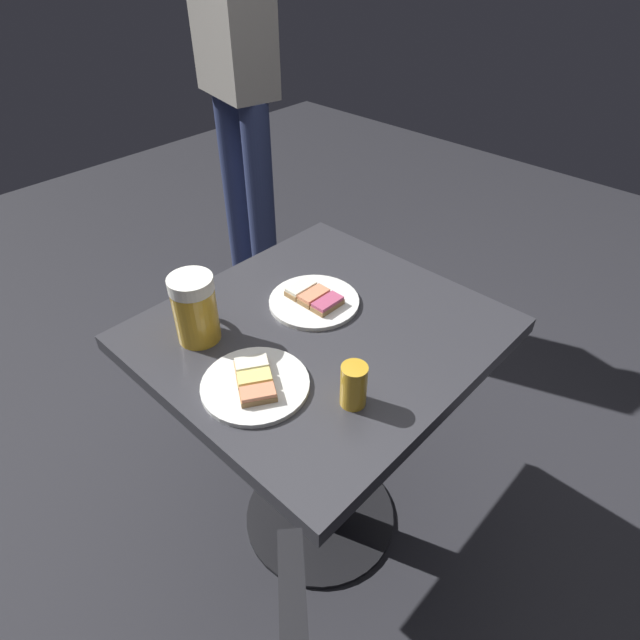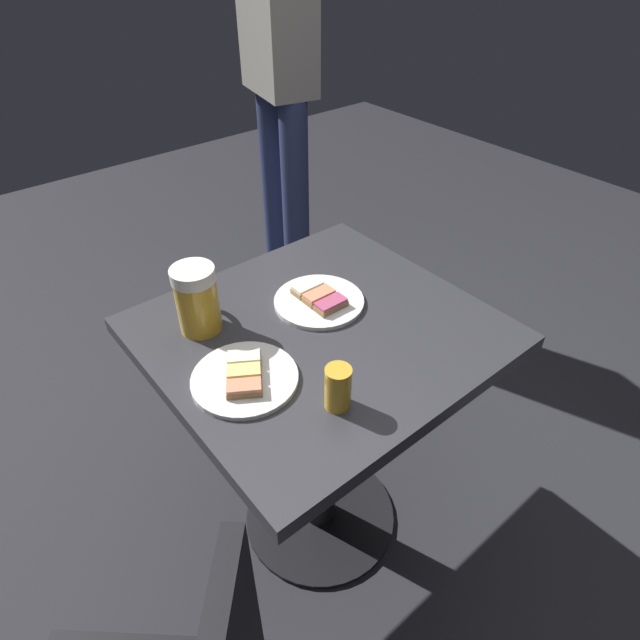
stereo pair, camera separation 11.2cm
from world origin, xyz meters
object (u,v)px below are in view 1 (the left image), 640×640
at_px(beer_glass_small, 354,385).
at_px(patron_standing, 237,76).
at_px(plate_near, 314,300).
at_px(plate_far, 255,383).
at_px(beer_mug, 195,308).

bearing_deg(beer_glass_small, patron_standing, -122.14).
xyz_separation_m(beer_glass_small, patron_standing, (-0.77, -1.22, 0.18)).
height_order(plate_near, beer_glass_small, beer_glass_small).
xyz_separation_m(plate_near, plate_far, (0.27, 0.10, -0.00)).
bearing_deg(beer_mug, plate_near, 159.08).
xyz_separation_m(plate_far, beer_glass_small, (-0.10, 0.16, 0.04)).
bearing_deg(beer_mug, patron_standing, -134.38).
xyz_separation_m(plate_far, patron_standing, (-0.86, -1.06, 0.21)).
xyz_separation_m(plate_far, beer_mug, (-0.02, -0.20, 0.07)).
relative_size(plate_far, patron_standing, 0.13).
relative_size(plate_near, patron_standing, 0.13).
bearing_deg(beer_mug, plate_far, 84.81).
distance_m(plate_far, patron_standing, 1.39).
relative_size(beer_mug, beer_glass_small, 1.70).
bearing_deg(plate_near, plate_far, 21.02).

